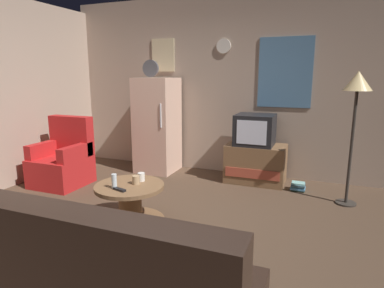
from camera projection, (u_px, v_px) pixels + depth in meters
The scene contains 13 objects.
ground_plane at pixel (148, 235), 3.26m from camera, with size 12.00×12.00×0.00m, color #4C3828.
wall_with_art at pixel (222, 86), 5.21m from camera, with size 5.20×0.12×2.74m.
fridge at pixel (157, 125), 5.31m from camera, with size 0.60×0.62×1.77m.
tv_stand at pixel (256, 163), 4.83m from camera, with size 0.84×0.53×0.55m.
crt_tv at pixel (255, 130), 4.74m from camera, with size 0.54×0.51×0.44m.
standing_lamp at pixel (357, 92), 3.77m from camera, with size 0.32×0.32×1.59m.
coffee_table at pixel (130, 204), 3.47m from camera, with size 0.72×0.72×0.43m.
wine_glass at pixel (114, 181), 3.30m from camera, with size 0.05×0.05×0.15m, color silver.
mug_ceramic_white at pixel (141, 177), 3.54m from camera, with size 0.08×0.08×0.09m, color silver.
mug_ceramic_tan at pixel (136, 180), 3.44m from camera, with size 0.08×0.08×0.09m, color tan.
remote_control at pixel (119, 190), 3.25m from camera, with size 0.15×0.04×0.02m, color black.
armchair at pixel (63, 161), 4.73m from camera, with size 0.68×0.68×0.96m.
book_stack at pixel (298, 186), 4.50m from camera, with size 0.19×0.16×0.12m.
Camera 1 is at (1.50, -2.64, 1.55)m, focal length 30.97 mm.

